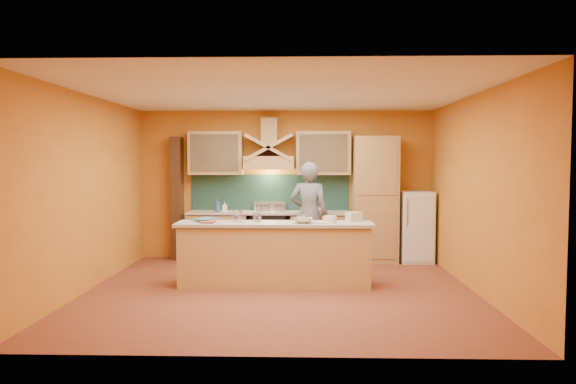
{
  "coord_description": "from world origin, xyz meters",
  "views": [
    {
      "loc": [
        0.31,
        -7.24,
        1.85
      ],
      "look_at": [
        0.09,
        0.9,
        1.36
      ],
      "focal_mm": 32.0,
      "sensor_mm": 36.0,
      "label": 1
    }
  ],
  "objects_px": {
    "stove": "(269,237)",
    "fridge": "(416,226)",
    "mixing_bowl": "(303,221)",
    "kitchen_scale": "(301,219)",
    "person": "(309,215)"
  },
  "relations": [
    {
      "from": "stove",
      "to": "fridge",
      "type": "xyz_separation_m",
      "value": [
        2.7,
        0.0,
        0.2
      ]
    },
    {
      "from": "mixing_bowl",
      "to": "person",
      "type": "bearing_deg",
      "value": 85.74
    },
    {
      "from": "fridge",
      "to": "person",
      "type": "height_order",
      "value": "person"
    },
    {
      "from": "mixing_bowl",
      "to": "fridge",
      "type": "bearing_deg",
      "value": 43.61
    },
    {
      "from": "person",
      "to": "stove",
      "type": "bearing_deg",
      "value": -24.88
    },
    {
      "from": "fridge",
      "to": "mixing_bowl",
      "type": "height_order",
      "value": "fridge"
    },
    {
      "from": "fridge",
      "to": "person",
      "type": "xyz_separation_m",
      "value": [
        -1.97,
        -0.58,
        0.27
      ]
    },
    {
      "from": "fridge",
      "to": "mixing_bowl",
      "type": "distance_m",
      "value": 2.88
    },
    {
      "from": "person",
      "to": "kitchen_scale",
      "type": "distance_m",
      "value": 1.31
    },
    {
      "from": "fridge",
      "to": "kitchen_scale",
      "type": "distance_m",
      "value": 2.84
    },
    {
      "from": "stove",
      "to": "fridge",
      "type": "distance_m",
      "value": 2.71
    },
    {
      "from": "kitchen_scale",
      "to": "mixing_bowl",
      "type": "relative_size",
      "value": 0.39
    },
    {
      "from": "fridge",
      "to": "kitchen_scale",
      "type": "height_order",
      "value": "fridge"
    },
    {
      "from": "stove",
      "to": "person",
      "type": "height_order",
      "value": "person"
    },
    {
      "from": "stove",
      "to": "mixing_bowl",
      "type": "relative_size",
      "value": 2.98
    }
  ]
}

